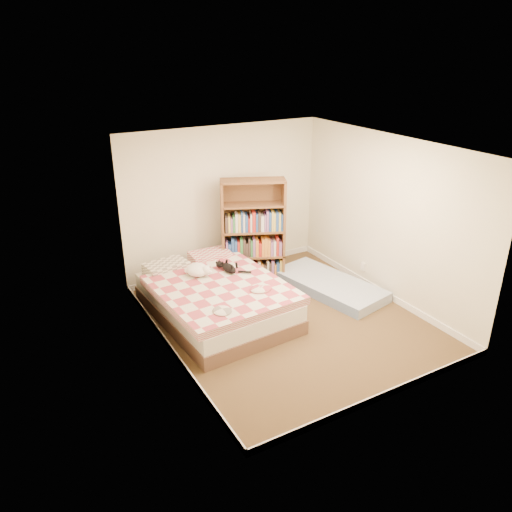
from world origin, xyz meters
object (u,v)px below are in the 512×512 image
bookshelf (252,244)px  white_dog (198,270)px  bed (215,297)px  floor_mattress (329,285)px  black_cat (228,267)px

bookshelf → white_dog: bearing=-132.0°
bookshelf → white_dog: size_ratio=4.34×
bed → floor_mattress: bearing=-9.7°
black_cat → floor_mattress: bearing=-37.2°
floor_mattress → black_cat: size_ratio=3.18×
bed → bookshelf: size_ratio=1.39×
bed → floor_mattress: size_ratio=1.30×
bookshelf → black_cat: size_ratio=2.96×
bookshelf → black_cat: bearing=-116.8°
white_dog → black_cat: bearing=-1.9°
bookshelf → white_dog: 1.31m
bookshelf → floor_mattress: bookshelf is taller
floor_mattress → black_cat: bearing=154.6°
bookshelf → floor_mattress: (0.86, -1.01, -0.53)m
bed → bookshelf: bearing=33.2°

